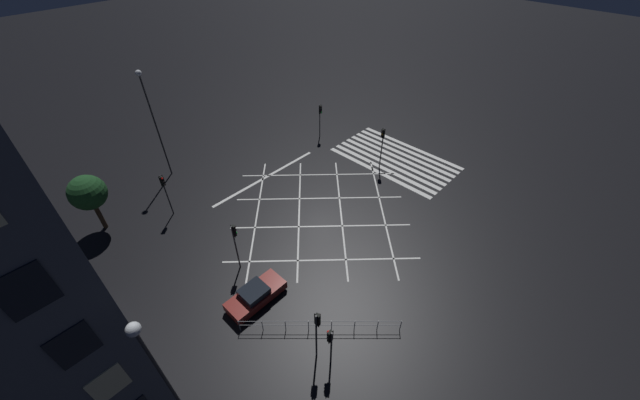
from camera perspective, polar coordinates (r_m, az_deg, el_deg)
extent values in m
plane|color=black|center=(31.34, 0.00, -1.88)|extent=(200.00, 200.00, 0.00)
cube|color=silver|center=(36.52, 9.11, 4.56)|extent=(12.38, 0.50, 0.01)
cube|color=silver|center=(37.15, 9.94, 5.14)|extent=(12.38, 0.50, 0.01)
cube|color=silver|center=(37.79, 10.74, 5.69)|extent=(12.38, 0.50, 0.01)
cube|color=silver|center=(38.44, 11.51, 6.23)|extent=(12.38, 0.50, 0.01)
cube|color=silver|center=(39.09, 12.26, 6.75)|extent=(12.38, 0.50, 0.01)
cube|color=silver|center=(39.76, 12.99, 7.25)|extent=(12.38, 0.50, 0.01)
cube|color=silver|center=(40.44, 13.69, 7.73)|extent=(12.38, 0.50, 0.01)
cube|color=silver|center=(41.12, 14.38, 8.19)|extent=(12.38, 0.50, 0.01)
cube|color=silver|center=(35.60, -0.23, 4.08)|extent=(10.80, 10.80, 0.01)
cube|color=silver|center=(31.92, 9.93, -1.68)|extent=(10.80, 10.80, 0.01)
cube|color=silver|center=(32.72, -0.08, 0.28)|extent=(10.80, 10.80, 0.01)
cube|color=silver|center=(31.42, 3.35, -1.81)|extent=(10.80, 10.80, 0.01)
cube|color=silver|center=(30.00, 0.09, -4.23)|extent=(10.80, 10.80, 0.01)
cube|color=silver|center=(31.35, -3.35, -1.93)|extent=(10.80, 10.80, 0.01)
cube|color=silver|center=(27.51, 0.30, -9.59)|extent=(10.80, 10.80, 0.01)
cube|color=silver|center=(31.71, -9.99, -2.02)|extent=(10.80, 10.80, 0.01)
cube|color=silver|center=(35.67, -8.64, 3.64)|extent=(0.30, 12.38, 0.01)
cube|color=beige|center=(19.24, -30.69, -24.00)|extent=(0.06, 1.40, 1.80)
cube|color=black|center=(16.65, -34.65, -18.60)|extent=(0.06, 1.40, 1.80)
cube|color=black|center=(14.35, -39.60, -11.23)|extent=(0.06, 1.40, 1.80)
cylinder|color=#2D2D30|center=(40.95, -0.04, 12.52)|extent=(0.11, 0.11, 3.90)
cube|color=black|center=(40.21, 0.10, 14.29)|extent=(0.16, 0.28, 0.90)
sphere|color=black|center=(40.01, 0.22, 14.63)|extent=(0.18, 0.18, 0.18)
sphere|color=black|center=(40.14, 0.22, 14.24)|extent=(0.18, 0.18, 0.18)
sphere|color=green|center=(40.27, 0.22, 13.86)|extent=(0.18, 0.18, 0.18)
cube|color=black|center=(40.26, 0.01, 14.33)|extent=(0.02, 0.36, 0.98)
cylinder|color=#2D2D30|center=(21.76, 1.80, -22.66)|extent=(0.11, 0.11, 3.34)
cube|color=black|center=(20.76, 1.57, -20.96)|extent=(0.16, 0.28, 0.90)
sphere|color=red|center=(20.54, 1.34, -20.37)|extent=(0.18, 0.18, 0.18)
sphere|color=black|center=(20.80, 1.33, -20.78)|extent=(0.18, 0.18, 0.18)
sphere|color=black|center=(21.06, 1.32, -21.17)|extent=(0.18, 0.18, 0.18)
cube|color=black|center=(20.73, 1.77, -21.11)|extent=(0.02, 0.36, 0.98)
cylinder|color=#2D2D30|center=(26.18, -13.28, -7.44)|extent=(0.11, 0.11, 4.24)
cube|color=black|center=(25.07, -13.59, -4.79)|extent=(0.28, 0.16, 0.90)
sphere|color=black|center=(24.91, -13.49, -4.17)|extent=(0.18, 0.18, 0.18)
sphere|color=black|center=(25.11, -13.39, -4.66)|extent=(0.18, 0.18, 0.18)
sphere|color=green|center=(25.32, -13.28, -5.14)|extent=(0.18, 0.18, 0.18)
cube|color=black|center=(25.04, -13.76, -4.89)|extent=(0.36, 0.02, 0.98)
cylinder|color=#2D2D30|center=(21.53, -0.60, -21.06)|extent=(0.11, 0.11, 4.30)
cube|color=black|center=(20.15, -0.35, -18.57)|extent=(0.28, 0.16, 0.90)
sphere|color=black|center=(19.94, -0.12, -17.93)|extent=(0.18, 0.18, 0.18)
sphere|color=black|center=(20.19, -0.12, -18.38)|extent=(0.18, 0.18, 0.18)
sphere|color=green|center=(20.45, -0.12, -18.81)|extent=(0.18, 0.18, 0.18)
cube|color=black|center=(20.12, -0.54, -18.73)|extent=(0.36, 0.02, 0.98)
cylinder|color=#2D2D30|center=(32.45, -23.27, 0.70)|extent=(0.11, 0.11, 4.13)
cube|color=black|center=(31.45, -23.89, 2.79)|extent=(0.16, 0.28, 0.90)
sphere|color=red|center=(31.20, -23.94, 3.14)|extent=(0.18, 0.18, 0.18)
sphere|color=black|center=(31.37, -23.80, 2.71)|extent=(0.18, 0.18, 0.18)
sphere|color=black|center=(31.53, -23.66, 2.28)|extent=(0.18, 0.18, 0.18)
cube|color=black|center=(31.53, -23.96, 2.86)|extent=(0.02, 0.36, 0.98)
cylinder|color=#2D2D30|center=(35.87, 9.83, 8.07)|extent=(0.11, 0.11, 4.49)
cube|color=black|center=(34.88, 10.02, 10.41)|extent=(0.28, 0.16, 0.90)
sphere|color=black|center=(34.66, 9.96, 10.78)|extent=(0.18, 0.18, 0.18)
sphere|color=orange|center=(34.80, 9.91, 10.35)|extent=(0.18, 0.18, 0.18)
sphere|color=black|center=(34.95, 9.85, 9.92)|extent=(0.18, 0.18, 0.18)
cube|color=black|center=(34.95, 10.10, 10.46)|extent=(0.36, 0.02, 0.98)
cylinder|color=#2D2D30|center=(18.91, -22.86, -25.81)|extent=(0.14, 0.14, 9.25)
sphere|color=white|center=(14.94, -27.71, -17.86)|extent=(0.54, 0.54, 0.54)
cylinder|color=#2D2D30|center=(27.37, -35.66, -9.04)|extent=(0.14, 0.14, 7.12)
sphere|color=white|center=(25.17, -38.83, -3.39)|extent=(0.44, 0.44, 0.44)
cylinder|color=#2D2D30|center=(36.29, -24.62, 10.29)|extent=(0.14, 0.14, 9.97)
sphere|color=white|center=(34.32, -27.05, 17.64)|extent=(0.52, 0.52, 0.52)
cylinder|color=#38281C|center=(34.14, -31.77, -2.08)|extent=(0.36, 0.36, 2.67)
sphere|color=#19421E|center=(32.82, -33.19, 1.00)|extent=(2.78, 2.78, 2.78)
cube|color=maroon|center=(25.30, -10.20, -14.83)|extent=(1.72, 4.14, 0.66)
cube|color=black|center=(24.82, -10.54, -14.23)|extent=(1.52, 1.74, 0.46)
sphere|color=white|center=(26.27, -7.43, -11.72)|extent=(0.16, 0.16, 0.16)
sphere|color=white|center=(25.74, -5.84, -13.05)|extent=(0.16, 0.16, 0.16)
cylinder|color=black|center=(26.23, -8.95, -12.53)|extent=(0.20, 0.70, 0.70)
cylinder|color=black|center=(25.49, -6.77, -14.42)|extent=(0.20, 0.70, 0.70)
cylinder|color=black|center=(25.50, -13.55, -15.68)|extent=(0.20, 0.70, 0.70)
cylinder|color=black|center=(24.74, -11.45, -17.77)|extent=(0.20, 0.70, 0.70)
cylinder|color=gray|center=(24.29, -12.78, -19.01)|extent=(0.05, 0.05, 1.05)
cylinder|color=gray|center=(24.03, -9.20, -19.23)|extent=(0.05, 0.05, 1.05)
cylinder|color=gray|center=(23.85, -5.55, -19.38)|extent=(0.05, 0.05, 1.05)
cylinder|color=gray|center=(23.76, -1.86, -19.45)|extent=(0.05, 0.05, 1.05)
cylinder|color=gray|center=(23.76, 1.86, -19.45)|extent=(0.05, 0.05, 1.05)
cylinder|color=gray|center=(23.85, 5.55, -19.38)|extent=(0.05, 0.05, 1.05)
cylinder|color=gray|center=(24.03, 9.20, -19.23)|extent=(0.05, 0.05, 1.05)
cylinder|color=gray|center=(24.29, 12.78, -19.01)|extent=(0.05, 0.05, 1.05)
cylinder|color=gray|center=(23.33, 0.00, -18.86)|extent=(7.39, 7.02, 0.04)
cylinder|color=gray|center=(23.71, 0.00, -19.40)|extent=(7.39, 7.02, 0.04)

